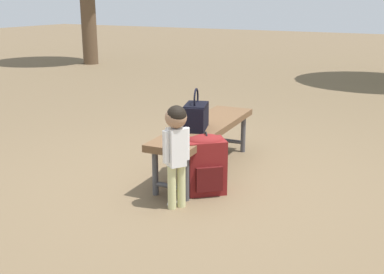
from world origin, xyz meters
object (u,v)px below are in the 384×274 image
Objects in this scene: child_standing at (176,141)px; handbag at (196,115)px; backpack_large at (206,162)px; park_bench at (205,130)px.

handbag is at bearing -164.58° from child_standing.
child_standing is at bearing -8.36° from backpack_large.
handbag reaches higher than child_standing.
handbag is 0.70× the size of backpack_large.
child_standing is 0.47m from backpack_large.
backpack_large is (-0.38, 0.06, -0.28)m from child_standing.
handbag is (0.18, 0.00, 0.18)m from park_bench.
backpack_large is at bearing 40.33° from handbag.
child_standing is at bearing 15.42° from handbag.
backpack_large reaches higher than park_bench.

